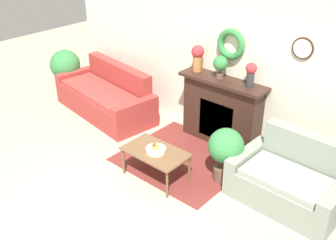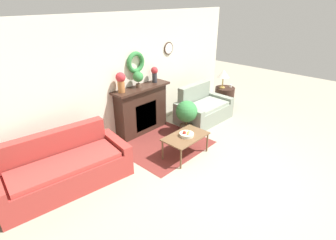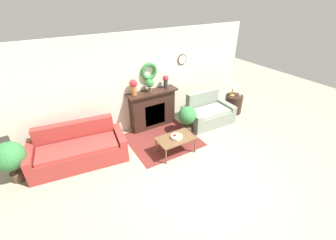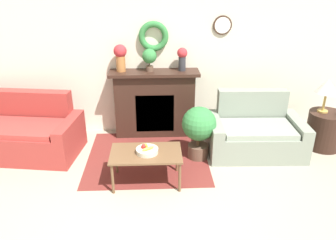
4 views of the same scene
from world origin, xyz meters
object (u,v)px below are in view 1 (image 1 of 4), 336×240
object	(u,v)px
loveseat_right	(289,181)
potted_plant_floor_by_loveseat	(226,150)
coffee_table	(156,154)
potted_plant_on_mantel	(220,64)
fireplace	(222,111)
vase_on_mantel_left	(198,56)
couch_left	(106,97)
potted_plant_floor_by_couch	(65,66)
fruit_bowl	(156,149)
vase_on_mantel_right	(251,73)

from	to	relation	value
loveseat_right	potted_plant_floor_by_loveseat	bearing A→B (deg)	-167.07
coffee_table	potted_plant_on_mantel	size ratio (longest dim) A/B	2.54
fireplace	vase_on_mantel_left	bearing A→B (deg)	179.41
couch_left	vase_on_mantel_left	world-z (taller)	vase_on_mantel_left
fireplace	potted_plant_floor_by_couch	world-z (taller)	fireplace
potted_plant_floor_by_loveseat	potted_plant_floor_by_couch	bearing A→B (deg)	175.11
fireplace	potted_plant_floor_by_loveseat	bearing A→B (deg)	-52.50
loveseat_right	potted_plant_floor_by_loveseat	distance (m)	0.94
potted_plant_on_mantel	coffee_table	bearing A→B (deg)	-92.06
fireplace	potted_plant_floor_by_loveseat	xyz separation A→B (m)	(0.64, -0.84, -0.07)
potted_plant_floor_by_loveseat	coffee_table	bearing A→B (deg)	-141.37
potted_plant_floor_by_couch	potted_plant_floor_by_loveseat	size ratio (longest dim) A/B	1.16
fireplace	fruit_bowl	world-z (taller)	fireplace
potted_plant_floor_by_couch	potted_plant_floor_by_loveseat	xyz separation A→B (m)	(4.18, -0.36, -0.10)
potted_plant_on_mantel	potted_plant_floor_by_couch	bearing A→B (deg)	-172.36
loveseat_right	potted_plant_floor_by_loveseat	xyz separation A→B (m)	(-0.90, -0.18, 0.20)
vase_on_mantel_left	potted_plant_floor_by_couch	xyz separation A→B (m)	(-3.01, -0.49, -0.77)
vase_on_mantel_right	potted_plant_floor_by_couch	world-z (taller)	vase_on_mantel_right
couch_left	loveseat_right	world-z (taller)	couch_left
potted_plant_floor_by_loveseat	potted_plant_on_mantel	bearing A→B (deg)	130.97
potted_plant_on_mantel	loveseat_right	bearing A→B (deg)	-21.77
potted_plant_floor_by_loveseat	loveseat_right	bearing A→B (deg)	11.30
loveseat_right	potted_plant_floor_by_couch	xyz separation A→B (m)	(-5.08, 0.18, 0.30)
loveseat_right	vase_on_mantel_right	world-z (taller)	vase_on_mantel_right
fireplace	vase_on_mantel_right	world-z (taller)	vase_on_mantel_right
fruit_bowl	vase_on_mantel_left	world-z (taller)	vase_on_mantel_left
couch_left	potted_plant_on_mantel	distance (m)	2.46
potted_plant_on_mantel	potted_plant_floor_by_loveseat	world-z (taller)	potted_plant_on_mantel
fireplace	vase_on_mantel_right	size ratio (longest dim) A/B	3.92
loveseat_right	potted_plant_on_mantel	distance (m)	2.03
vase_on_mantel_right	fruit_bowl	bearing A→B (deg)	-111.02
fireplace	potted_plant_on_mantel	distance (m)	0.79
fireplace	couch_left	size ratio (longest dim) A/B	0.65
couch_left	fruit_bowl	bearing A→B (deg)	-15.56
coffee_table	fruit_bowl	distance (m)	0.08
fruit_bowl	vase_on_mantel_right	distance (m)	1.79
fruit_bowl	couch_left	bearing A→B (deg)	156.41
potted_plant_on_mantel	vase_on_mantel_right	bearing A→B (deg)	2.19
fireplace	fruit_bowl	xyz separation A→B (m)	(-0.11, -1.46, -0.08)
coffee_table	potted_plant_on_mantel	xyz separation A→B (m)	(0.05, 1.43, 0.95)
loveseat_right	potted_plant_floor_by_loveseat	size ratio (longest dim) A/B	1.79
vase_on_mantel_right	potted_plant_floor_by_loveseat	world-z (taller)	vase_on_mantel_right
coffee_table	couch_left	bearing A→B (deg)	156.50
vase_on_mantel_left	potted_plant_floor_by_couch	bearing A→B (deg)	-170.84
fruit_bowl	vase_on_mantel_right	world-z (taller)	vase_on_mantel_right
loveseat_right	potted_plant_on_mantel	size ratio (longest dim) A/B	4.01
vase_on_mantel_right	coffee_table	bearing A→B (deg)	-111.55
fireplace	fruit_bowl	bearing A→B (deg)	-94.37
loveseat_right	vase_on_mantel_right	distance (m)	1.64
coffee_table	potted_plant_floor_by_couch	world-z (taller)	potted_plant_floor_by_couch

